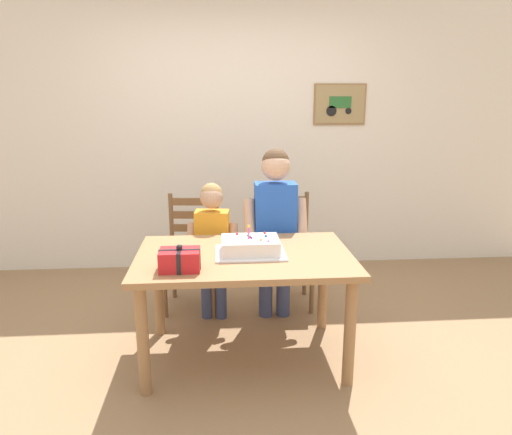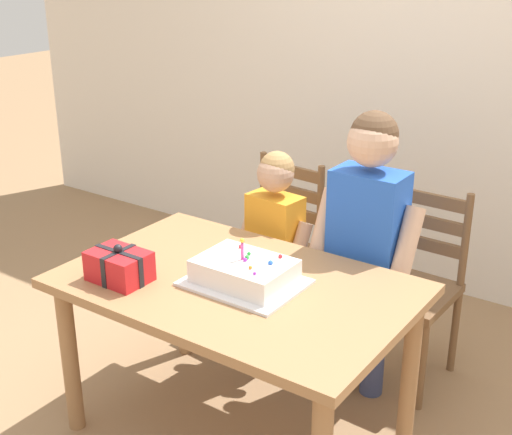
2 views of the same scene
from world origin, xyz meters
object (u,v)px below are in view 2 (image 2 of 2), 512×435
object	(u,v)px
birthday_cake	(244,273)
chair_right	(409,285)
dining_table	(237,304)
gift_box_red_large	(119,266)
child_older	(367,229)
child_younger	(275,237)
chair_left	(273,247)

from	to	relation	value
birthday_cake	chair_right	size ratio (longest dim) A/B	0.48
dining_table	chair_right	size ratio (longest dim) A/B	1.48
dining_table	gift_box_red_large	world-z (taller)	gift_box_red_large
chair_right	child_older	distance (m)	0.44
dining_table	child_older	bearing A→B (deg)	65.60
gift_box_red_large	chair_right	size ratio (longest dim) A/B	0.26
birthday_cake	child_older	size ratio (longest dim) A/B	0.33
child_older	child_younger	xyz separation A→B (m)	(-0.48, 0.00, -0.15)
chair_right	child_younger	size ratio (longest dim) A/B	0.85
dining_table	gift_box_red_large	size ratio (longest dim) A/B	5.75
child_older	child_younger	distance (m)	0.50
birthday_cake	child_older	world-z (taller)	child_older
dining_table	gift_box_red_large	xyz separation A→B (m)	(-0.38, -0.25, 0.16)
dining_table	child_younger	world-z (taller)	child_younger
dining_table	chair_right	xyz separation A→B (m)	(0.39, 0.84, -0.16)
birthday_cake	gift_box_red_large	distance (m)	0.49
birthday_cake	child_younger	size ratio (longest dim) A/B	0.41
dining_table	child_older	size ratio (longest dim) A/B	1.03
child_younger	dining_table	bearing A→B (deg)	-70.49
chair_left	child_younger	size ratio (longest dim) A/B	0.85
gift_box_red_large	child_older	xyz separation A→B (m)	(0.65, 0.84, 0.02)
child_older	dining_table	bearing A→B (deg)	-114.40
chair_right	child_younger	world-z (taller)	child_younger
gift_box_red_large	chair_right	distance (m)	1.37
dining_table	chair_left	size ratio (longest dim) A/B	1.48
chair_left	gift_box_red_large	bearing A→B (deg)	-90.22
dining_table	gift_box_red_large	distance (m)	0.49
birthday_cake	child_younger	bearing A→B (deg)	112.74
dining_table	chair_right	world-z (taller)	chair_right
chair_right	child_younger	xyz separation A→B (m)	(-0.59, -0.25, 0.19)
gift_box_red_large	chair_left	xyz separation A→B (m)	(0.00, 1.09, -0.32)
child_older	child_younger	world-z (taller)	child_older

